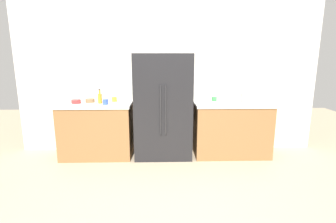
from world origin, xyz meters
TOP-DOWN VIEW (x-y plane):
  - ground_plane at (0.00, 0.00)m, footprint 10.61×10.61m
  - kitchen_back_panel at (0.00, 1.69)m, footprint 5.31×0.10m
  - counter_left at (-1.23, 1.32)m, footprint 1.20×0.64m
  - counter_right at (1.08, 1.32)m, footprint 1.29×0.64m
  - refrigerator at (-0.09, 1.31)m, footprint 0.94×0.64m
  - toaster at (1.34, 1.29)m, footprint 0.27×0.18m
  - bottle_a at (-1.15, 1.34)m, footprint 0.07×0.07m
  - cup_a at (0.81, 1.50)m, footprint 0.09×0.09m
  - cup_b at (-1.03, 1.22)m, footprint 0.09×0.09m
  - cup_c at (-0.94, 1.50)m, footprint 0.09×0.09m
  - bowl_a at (-1.34, 1.43)m, footprint 0.15×0.15m
  - bowl_b at (-1.54, 1.34)m, footprint 0.15×0.15m

SIDE VIEW (x-z plane):
  - ground_plane at x=0.00m, z-range 0.00..0.00m
  - counter_right at x=1.08m, z-range 0.00..0.92m
  - counter_left at x=-1.23m, z-range 0.00..0.92m
  - refrigerator at x=-0.09m, z-range 0.00..1.74m
  - bowl_a at x=-1.34m, z-range 0.92..0.98m
  - bowl_b at x=-1.54m, z-range 0.92..0.99m
  - cup_a at x=0.81m, z-range 0.92..1.00m
  - cup_c at x=-0.94m, z-range 0.92..1.00m
  - cup_b at x=-1.03m, z-range 0.92..1.01m
  - toaster at x=1.34m, z-range 0.92..1.09m
  - bottle_a at x=-1.15m, z-range 0.89..1.14m
  - kitchen_back_panel at x=0.00m, z-range 0.00..3.01m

